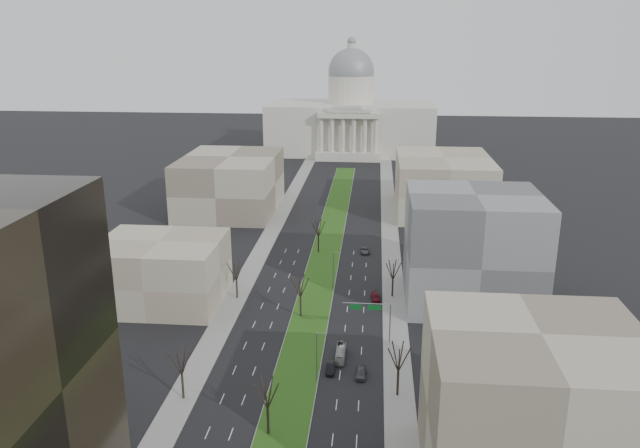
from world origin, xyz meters
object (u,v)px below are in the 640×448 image
Objects in this scene: car_grey_near at (361,373)px; car_grey_far at (365,250)px; car_red at (376,297)px; box_van at (341,353)px; car_black at (331,368)px.

car_grey_near is 63.39m from car_grey_far.
car_grey_near is at bearing -93.47° from car_grey_far.
car_grey_near is 32.62m from car_red.
car_red is at bearing -88.51° from car_grey_far.
box_van reaches higher than car_red.
car_black is 0.89× the size of car_grey_far.
car_grey_near is 0.98× the size of car_red.
car_red is at bearing 89.05° from car_grey_near.
car_grey_near is 1.02× the size of car_black.
car_black is at bearing 170.25° from car_grey_near.
car_black is at bearing -106.27° from box_van.
car_grey_near is 0.63× the size of box_van.
car_grey_far is at bearing 87.33° from box_van.
car_grey_near is 7.25m from box_van.
car_grey_far is (4.69, 62.16, -0.04)m from car_black.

